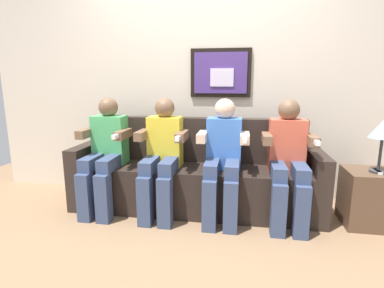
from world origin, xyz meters
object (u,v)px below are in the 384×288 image
object	(u,v)px
side_table_right	(367,198)
table_lamp	(383,131)
person_left_center	(162,153)
person_right_center	(223,155)
person_rightmost	(288,158)
person_leftmost	(105,150)
spare_remote_on_table	(377,172)
couch	(195,178)

from	to	relation	value
side_table_right	table_lamp	xyz separation A→B (m)	(0.04, -0.04, 0.61)
person_left_center	person_right_center	bearing A→B (deg)	0.00
table_lamp	person_rightmost	bearing A→B (deg)	-178.18
person_leftmost	person_rightmost	world-z (taller)	same
person_rightmost	table_lamp	bearing A→B (deg)	1.82
person_left_center	person_rightmost	world-z (taller)	same
person_leftmost	person_rightmost	size ratio (longest dim) A/B	1.00
person_leftmost	person_rightmost	distance (m)	1.72
person_left_center	spare_remote_on_table	size ratio (longest dim) A/B	8.54
person_left_center	person_right_center	world-z (taller)	same
person_left_center	person_right_center	size ratio (longest dim) A/B	1.00
person_right_center	spare_remote_on_table	world-z (taller)	person_right_center
person_leftmost	table_lamp	distance (m)	2.48
person_left_center	spare_remote_on_table	xyz separation A→B (m)	(1.89, 0.01, -0.10)
side_table_right	person_right_center	bearing A→B (deg)	-177.27
person_right_center	person_rightmost	world-z (taller)	same
side_table_right	table_lamp	size ratio (longest dim) A/B	1.09
person_left_center	side_table_right	world-z (taller)	person_left_center
person_left_center	side_table_right	bearing A→B (deg)	1.89
couch	spare_remote_on_table	size ratio (longest dim) A/B	18.74
couch	person_leftmost	size ratio (longest dim) A/B	2.19
side_table_right	person_left_center	bearing A→B (deg)	-178.11
person_rightmost	side_table_right	distance (m)	0.80
person_rightmost	table_lamp	size ratio (longest dim) A/B	2.41
couch	person_left_center	bearing A→B (deg)	-149.48
couch	person_rightmost	xyz separation A→B (m)	(0.86, -0.17, 0.29)
spare_remote_on_table	person_leftmost	bearing A→B (deg)	-179.70
person_leftmost	person_left_center	size ratio (longest dim) A/B	1.00
person_left_center	person_rightmost	distance (m)	1.14
person_right_center	side_table_right	xyz separation A→B (m)	(1.28, 0.06, -0.36)
person_right_center	person_rightmost	size ratio (longest dim) A/B	1.00
side_table_right	spare_remote_on_table	size ratio (longest dim) A/B	3.85
couch	person_right_center	distance (m)	0.44
person_right_center	table_lamp	distance (m)	1.35
couch	person_leftmost	xyz separation A→B (m)	(-0.86, -0.17, 0.29)
side_table_right	table_lamp	world-z (taller)	table_lamp
person_left_center	person_rightmost	size ratio (longest dim) A/B	1.00
person_right_center	table_lamp	xyz separation A→B (m)	(1.33, 0.02, 0.25)
person_left_center	person_right_center	distance (m)	0.57
table_lamp	person_left_center	bearing A→B (deg)	-179.28
couch	person_right_center	xyz separation A→B (m)	(0.29, -0.17, 0.29)
person_leftmost	table_lamp	size ratio (longest dim) A/B	2.41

